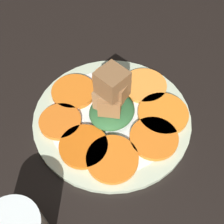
{
  "coord_description": "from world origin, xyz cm",
  "views": [
    {
      "loc": [
        25.37,
        18.12,
        46.94
      ],
      "look_at": [
        0.0,
        0.0,
        4.1
      ],
      "focal_mm": 45.0,
      "sensor_mm": 36.0,
      "label": 1
    }
  ],
  "objects": [
    {
      "name": "fork",
      "position": [
        -2.02,
        -6.45,
        3.3
      ],
      "size": [
        17.11,
        2.39,
        0.4
      ],
      "rotation": [
        0.0,
        0.0,
        -0.01
      ],
      "color": "silver",
      "rests_on": "plate"
    },
    {
      "name": "carrot_slice_3",
      "position": [
        7.05,
        -6.88,
        3.55
      ],
      "size": [
        7.9,
        7.9,
        0.9
      ],
      "primitive_type": "cylinder",
      "color": "orange",
      "rests_on": "plate"
    },
    {
      "name": "carrot_slice_1",
      "position": [
        -7.02,
        -5.41,
        3.55
      ],
      "size": [
        7.76,
        7.76,
        0.9
      ],
      "primitive_type": "cylinder",
      "color": "orange",
      "rests_on": "plate"
    },
    {
      "name": "plate",
      "position": [
        0.0,
        0.0,
        2.52
      ],
      "size": [
        30.26,
        30.26,
        1.05
      ],
      "color": "beige",
      "rests_on": "table_slab"
    },
    {
      "name": "table_slab",
      "position": [
        0.0,
        0.0,
        1.0
      ],
      "size": [
        120.0,
        120.0,
        2.0
      ],
      "primitive_type": "cube",
      "color": "black",
      "rests_on": "ground"
    },
    {
      "name": "center_pile",
      "position": [
        0.1,
        0.02,
        7.48
      ],
      "size": [
        9.2,
        8.28,
        11.58
      ],
      "color": "#2D6033",
      "rests_on": "plate"
    },
    {
      "name": "carrot_slice_4",
      "position": [
        8.62,
        -0.17,
        3.55
      ],
      "size": [
        8.65,
        8.65,
        0.9
      ],
      "primitive_type": "cylinder",
      "color": "#D45F13",
      "rests_on": "plate"
    },
    {
      "name": "carrot_slice_0",
      "position": [
        -9.68,
        1.27,
        3.55
      ],
      "size": [
        9.12,
        9.12,
        0.9
      ],
      "primitive_type": "cylinder",
      "color": "orange",
      "rests_on": "plate"
    },
    {
      "name": "carrot_slice_2",
      "position": [
        0.06,
        -9.54,
        3.55
      ],
      "size": [
        8.95,
        8.95,
        0.9
      ],
      "primitive_type": "cylinder",
      "color": "orange",
      "rests_on": "plate"
    },
    {
      "name": "carrot_slice_6",
      "position": [
        0.16,
        9.24,
        3.55
      ],
      "size": [
        8.77,
        8.77,
        0.9
      ],
      "primitive_type": "cylinder",
      "color": "orange",
      "rests_on": "plate"
    },
    {
      "name": "carrot_slice_5",
      "position": [
        7.67,
        5.54,
        3.55
      ],
      "size": [
        9.03,
        9.03,
        0.9
      ],
      "primitive_type": "cylinder",
      "color": "orange",
      "rests_on": "plate"
    },
    {
      "name": "carrot_slice_7",
      "position": [
        -5.72,
        7.88,
        3.55
      ],
      "size": [
        9.68,
        9.68,
        0.9
      ],
      "primitive_type": "cylinder",
      "color": "orange",
      "rests_on": "plate"
    }
  ]
}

